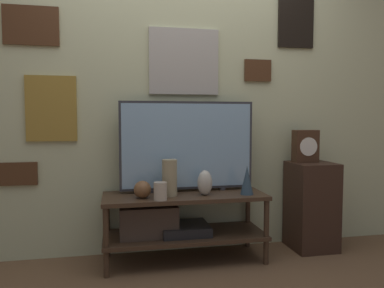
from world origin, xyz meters
TOP-DOWN VIEW (x-y plane):
  - ground_plane at (0.00, 0.00)m, footprint 12.00×12.00m
  - wall_back at (-0.01, 0.55)m, footprint 6.40×0.08m
  - media_console at (-0.10, 0.27)m, footprint 1.21×0.46m
  - television at (0.04, 0.37)m, footprint 1.04×0.05m
  - vase_slim_bronze at (0.46, 0.16)m, footprint 0.10×0.10m
  - vase_urn_stoneware at (0.14, 0.20)m, footprint 0.11×0.10m
  - vase_round_glass at (-0.32, 0.19)m, footprint 0.12×0.12m
  - vase_tall_ceramic at (-0.12, 0.22)m, footprint 0.11×0.11m
  - candle_jar at (-0.20, 0.10)m, footprint 0.09×0.09m
  - side_table at (1.08, 0.32)m, footprint 0.34×0.36m
  - mantel_clock at (1.03, 0.35)m, footprint 0.20×0.11m

SIDE VIEW (x-z plane):
  - ground_plane at x=0.00m, z-range 0.00..0.00m
  - media_console at x=-0.10m, z-range 0.07..0.58m
  - side_table at x=1.08m, z-range 0.00..0.72m
  - vase_round_glass at x=-0.32m, z-range 0.51..0.64m
  - candle_jar at x=-0.20m, z-range 0.51..0.64m
  - vase_urn_stoneware at x=0.14m, z-range 0.51..0.70m
  - vase_slim_bronze at x=0.46m, z-range 0.51..0.73m
  - vase_tall_ceramic at x=-0.12m, z-range 0.51..0.78m
  - mantel_clock at x=1.03m, z-range 0.72..0.98m
  - television at x=0.04m, z-range 0.52..1.22m
  - wall_back at x=-0.01m, z-range 0.01..2.71m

